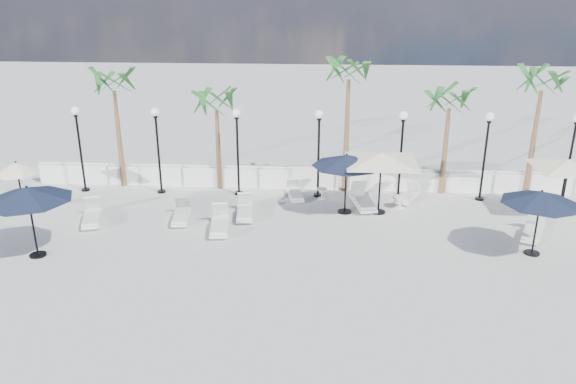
# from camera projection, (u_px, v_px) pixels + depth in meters

# --- Properties ---
(ground) EXTENTS (100.00, 100.00, 0.00)m
(ground) POSITION_uv_depth(u_px,v_px,m) (315.00, 265.00, 18.65)
(ground) COLOR #AAABA5
(ground) RESTS_ON ground
(balustrade) EXTENTS (26.00, 0.30, 1.01)m
(balustrade) POSITION_uv_depth(u_px,v_px,m) (318.00, 179.00, 25.51)
(balustrade) COLOR silver
(balustrade) RESTS_ON ground
(lamppost_0) EXTENTS (0.36, 0.36, 3.84)m
(lamppost_0) POSITION_uv_depth(u_px,v_px,m) (79.00, 137.00, 24.52)
(lamppost_0) COLOR black
(lamppost_0) RESTS_ON ground
(lamppost_1) EXTENTS (0.36, 0.36, 3.84)m
(lamppost_1) POSITION_uv_depth(u_px,v_px,m) (157.00, 138.00, 24.30)
(lamppost_1) COLOR black
(lamppost_1) RESTS_ON ground
(lamppost_2) EXTENTS (0.36, 0.36, 3.84)m
(lamppost_2) POSITION_uv_depth(u_px,v_px,m) (237.00, 140.00, 24.09)
(lamppost_2) COLOR black
(lamppost_2) RESTS_ON ground
(lamppost_3) EXTENTS (0.36, 0.36, 3.84)m
(lamppost_3) POSITION_uv_depth(u_px,v_px,m) (319.00, 141.00, 23.87)
(lamppost_3) COLOR black
(lamppost_3) RESTS_ON ground
(lamppost_4) EXTENTS (0.36, 0.36, 3.84)m
(lamppost_4) POSITION_uv_depth(u_px,v_px,m) (402.00, 143.00, 23.65)
(lamppost_4) COLOR black
(lamppost_4) RESTS_ON ground
(lamppost_5) EXTENTS (0.36, 0.36, 3.84)m
(lamppost_5) POSITION_uv_depth(u_px,v_px,m) (486.00, 144.00, 23.44)
(lamppost_5) COLOR black
(lamppost_5) RESTS_ON ground
(lamppost_6) EXTENTS (0.36, 0.36, 3.84)m
(lamppost_6) POSITION_uv_depth(u_px,v_px,m) (572.00, 146.00, 23.22)
(lamppost_6) COLOR black
(lamppost_6) RESTS_ON ground
(palm_0) EXTENTS (2.60, 2.60, 5.50)m
(palm_0) POSITION_uv_depth(u_px,v_px,m) (114.00, 88.00, 24.47)
(palm_0) COLOR brown
(palm_0) RESTS_ON ground
(palm_1) EXTENTS (2.60, 2.60, 4.70)m
(palm_1) POSITION_uv_depth(u_px,v_px,m) (216.00, 107.00, 24.46)
(palm_1) COLOR brown
(palm_1) RESTS_ON ground
(palm_2) EXTENTS (2.60, 2.60, 6.10)m
(palm_2) POSITION_uv_depth(u_px,v_px,m) (349.00, 77.00, 23.63)
(palm_2) COLOR brown
(palm_2) RESTS_ON ground
(palm_3) EXTENTS (2.60, 2.60, 4.90)m
(palm_3) POSITION_uv_depth(u_px,v_px,m) (449.00, 105.00, 23.77)
(palm_3) COLOR brown
(palm_3) RESTS_ON ground
(palm_4) EXTENTS (2.60, 2.60, 5.70)m
(palm_4) POSITION_uv_depth(u_px,v_px,m) (542.00, 88.00, 23.27)
(palm_4) COLOR brown
(palm_4) RESTS_ON ground
(lounger_0) EXTENTS (0.84, 1.91, 0.69)m
(lounger_0) POSITION_uv_depth(u_px,v_px,m) (181.00, 215.00, 22.11)
(lounger_0) COLOR silver
(lounger_0) RESTS_ON ground
(lounger_1) EXTENTS (1.22, 2.09, 0.75)m
(lounger_1) POSITION_uv_depth(u_px,v_px,m) (92.00, 216.00, 21.94)
(lounger_1) COLOR silver
(lounger_1) RESTS_ON ground
(lounger_2) EXTENTS (0.93, 2.13, 0.77)m
(lounger_2) POSITION_uv_depth(u_px,v_px,m) (220.00, 224.00, 21.22)
(lounger_2) COLOR silver
(lounger_2) RESTS_ON ground
(lounger_3) EXTENTS (0.83, 1.96, 0.71)m
(lounger_3) POSITION_uv_depth(u_px,v_px,m) (245.00, 211.00, 22.49)
(lounger_3) COLOR silver
(lounger_3) RESTS_ON ground
(lounger_4) EXTENTS (1.22, 1.79, 0.65)m
(lounger_4) POSITION_uv_depth(u_px,v_px,m) (408.00, 196.00, 24.16)
(lounger_4) COLOR silver
(lounger_4) RESTS_ON ground
(lounger_5) EXTENTS (0.90, 1.77, 0.63)m
(lounger_5) POSITION_uv_depth(u_px,v_px,m) (295.00, 193.00, 24.46)
(lounger_5) COLOR silver
(lounger_5) RESTS_ON ground
(lounger_6) EXTENTS (1.10, 2.24, 0.80)m
(lounger_6) POSITION_uv_depth(u_px,v_px,m) (363.00, 200.00, 23.49)
(lounger_6) COLOR silver
(lounger_6) RESTS_ON ground
(lounger_7) EXTENTS (1.40, 2.07, 0.75)m
(lounger_7) POSITION_uv_depth(u_px,v_px,m) (533.00, 230.00, 20.69)
(lounger_7) COLOR silver
(lounger_7) RESTS_ON ground
(side_table_0) EXTENTS (0.49, 0.49, 0.47)m
(side_table_0) POSITION_uv_depth(u_px,v_px,m) (38.00, 204.00, 23.02)
(side_table_0) COLOR silver
(side_table_0) RESTS_ON ground
(side_table_1) EXTENTS (0.47, 0.47, 0.45)m
(side_table_1) POSITION_uv_depth(u_px,v_px,m) (322.00, 193.00, 24.35)
(side_table_1) COLOR silver
(side_table_1) RESTS_ON ground
(side_table_2) EXTENTS (0.52, 0.52, 0.51)m
(side_table_2) POSITION_uv_depth(u_px,v_px,m) (400.00, 201.00, 23.31)
(side_table_2) COLOR silver
(side_table_2) RESTS_ON ground
(parasol_navy_left) EXTENTS (2.90, 2.90, 2.56)m
(parasol_navy_left) POSITION_uv_depth(u_px,v_px,m) (28.00, 194.00, 18.51)
(parasol_navy_left) COLOR black
(parasol_navy_left) RESTS_ON ground
(parasol_navy_mid) EXTENTS (2.80, 2.80, 2.51)m
(parasol_navy_mid) POSITION_uv_depth(u_px,v_px,m) (347.00, 161.00, 22.20)
(parasol_navy_mid) COLOR black
(parasol_navy_mid) RESTS_ON ground
(parasol_navy_right) EXTENTS (2.64, 2.64, 2.36)m
(parasol_navy_right) POSITION_uv_depth(u_px,v_px,m) (541.00, 198.00, 18.70)
(parasol_navy_right) COLOR black
(parasol_navy_right) RESTS_ON ground
(parasol_cream_sq_a) EXTENTS (5.58, 5.58, 2.74)m
(parasol_cream_sq_a) POSITION_uv_depth(u_px,v_px,m) (382.00, 153.00, 22.05)
(parasol_cream_sq_a) COLOR black
(parasol_cream_sq_a) RESTS_ON ground
(parasol_cream_sq_b) EXTENTS (4.99, 4.99, 2.50)m
(parasol_cream_sq_b) POSITION_uv_depth(u_px,v_px,m) (568.00, 160.00, 21.94)
(parasol_cream_sq_b) COLOR black
(parasol_cream_sq_b) RESTS_ON ground
(parasol_cream_small) EXTENTS (1.77, 1.77, 2.18)m
(parasol_cream_small) POSITION_uv_depth(u_px,v_px,m) (17.00, 169.00, 22.37)
(parasol_cream_small) COLOR black
(parasol_cream_small) RESTS_ON ground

